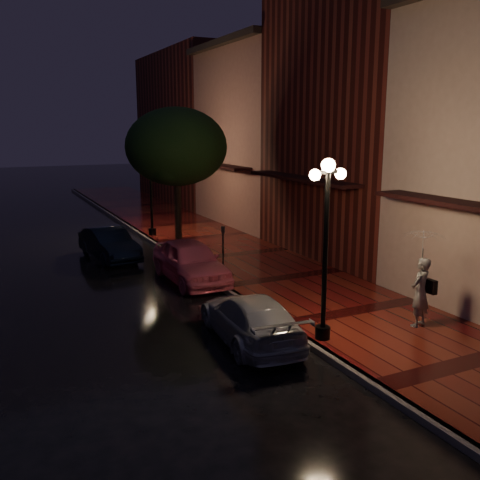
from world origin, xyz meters
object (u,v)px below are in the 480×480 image
street_tree (177,149)px  silver_car (250,318)px  woman_with_umbrella (422,263)px  streetlamp_near (326,239)px  navy_car (109,244)px  parking_meter (223,242)px  pink_car (190,261)px  streetlamp_far (151,183)px

street_tree → silver_car: street_tree is taller
silver_car → woman_with_umbrella: woman_with_umbrella is taller
streetlamp_near → street_tree: bearing=88.7°
street_tree → woman_with_umbrella: bearing=-77.9°
street_tree → silver_car: bearing=-99.8°
navy_car → woman_with_umbrella: size_ratio=1.51×
street_tree → navy_car: 4.71m
streetlamp_near → street_tree: (0.26, 10.99, 1.64)m
parking_meter → pink_car: bearing=-133.0°
pink_car → parking_meter: size_ratio=2.83×
pink_car → parking_meter: 1.85m
streetlamp_near → silver_car: bearing=147.1°
parking_meter → street_tree: bearing=114.6°
woman_with_umbrella → parking_meter: size_ratio=1.70×
streetlamp_near → parking_meter: (0.65, 7.31, -1.55)m
pink_car → parking_meter: parking_meter is taller
street_tree → streetlamp_far: bearing=94.9°
streetlamp_far → parking_meter: bearing=-84.5°
navy_car → woman_with_umbrella: bearing=-71.7°
streetlamp_far → streetlamp_near: bearing=-90.0°
streetlamp_far → street_tree: size_ratio=0.74×
navy_car → parking_meter: 4.84m
streetlamp_far → navy_car: size_ratio=1.14×
silver_car → parking_meter: (2.12, 6.36, 0.47)m
woman_with_umbrella → parking_meter: 7.98m
woman_with_umbrella → pink_car: bearing=-81.9°
navy_car → woman_with_umbrella: woman_with_umbrella is taller
streetlamp_far → street_tree: 3.44m
woman_with_umbrella → street_tree: bearing=-98.0°
streetlamp_far → street_tree: street_tree is taller
streetlamp_near → pink_car: (-0.95, 6.44, -1.89)m
street_tree → parking_meter: bearing=-83.9°
silver_car → streetlamp_far: bearing=-90.8°
street_tree → navy_car: bearing=-175.0°
parking_meter → streetlamp_near: bearing=-76.6°
streetlamp_far → street_tree: (0.26, -3.01, 1.64)m
navy_car → silver_car: (1.27, -9.78, -0.04)m
streetlamp_near → woman_with_umbrella: size_ratio=1.71×
streetlamp_far → parking_meter: size_ratio=2.91×
pink_car → woman_with_umbrella: bearing=-61.7°
streetlamp_near → navy_car: size_ratio=1.14×
streetlamp_near → navy_car: (-2.74, 10.73, -1.97)m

